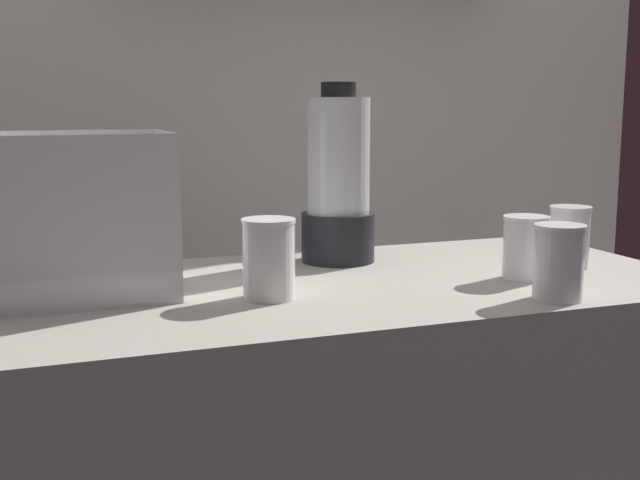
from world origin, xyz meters
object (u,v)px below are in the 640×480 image
juice_cup_pomegranate_left (559,266)px  juice_cup_carrot_middle (525,252)px  juice_cup_pomegranate_right (569,240)px  blender_pitcher (338,185)px  juice_cup_beet_far_left (269,264)px  carrot_display_bin (84,243)px

juice_cup_pomegranate_left → juice_cup_carrot_middle: bearing=74.4°
juice_cup_pomegranate_left → juice_cup_pomegranate_right: 0.29m
blender_pitcher → juice_cup_carrot_middle: blender_pitcher is taller
juice_cup_beet_far_left → juice_cup_pomegranate_right: 0.64m
juice_cup_beet_far_left → carrot_display_bin: bearing=156.5°
juice_cup_pomegranate_right → blender_pitcher: bearing=151.3°
blender_pitcher → juice_cup_carrot_middle: (0.26, -0.28, -0.11)m
blender_pitcher → juice_cup_beet_far_left: size_ratio=2.70×
blender_pitcher → juice_cup_carrot_middle: bearing=-47.3°
juice_cup_carrot_middle → juice_cup_pomegranate_right: bearing=22.8°
juice_cup_pomegranate_left → juice_cup_carrot_middle: (0.04, 0.16, -0.01)m
juice_cup_beet_far_left → juice_cup_pomegranate_right: juice_cup_beet_far_left is taller
carrot_display_bin → blender_pitcher: blender_pitcher is taller
juice_cup_carrot_middle → carrot_display_bin: bearing=169.6°
juice_cup_beet_far_left → juice_cup_carrot_middle: juice_cup_beet_far_left is taller
juice_cup_beet_far_left → juice_cup_pomegranate_right: bearing=3.7°
blender_pitcher → juice_cup_pomegranate_left: size_ratio=2.88×
carrot_display_bin → juice_cup_pomegranate_right: bearing=-5.1°
blender_pitcher → juice_cup_beet_far_left: (-0.23, -0.26, -0.10)m
juice_cup_beet_far_left → juice_cup_pomegranate_left: bearing=-21.6°
carrot_display_bin → juice_cup_pomegranate_right: (0.92, -0.08, -0.04)m
juice_cup_beet_far_left → juice_cup_pomegranate_left: size_ratio=1.07×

